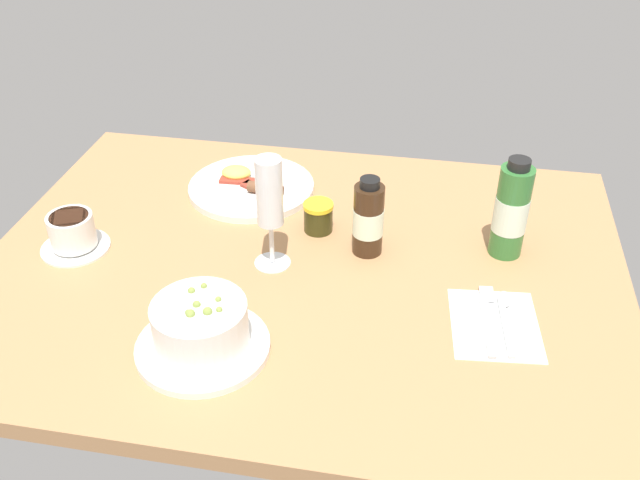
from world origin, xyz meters
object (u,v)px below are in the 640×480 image
cutlery_setting (495,322)px  sauce_bottle_green (511,211)px  porridge_bowl (201,329)px  breakfast_plate (251,186)px  coffee_cup (73,233)px  sauce_bottle_brown (368,219)px  wine_glass (270,198)px  jam_jar (318,217)px

cutlery_setting → sauce_bottle_green: (1.86, 19.62, 8.24)cm
porridge_bowl → breakfast_plate: bearing=96.3°
coffee_cup → sauce_bottle_green: (74.67, 12.51, 5.26)cm
sauce_bottle_brown → sauce_bottle_green: bearing=9.5°
wine_glass → sauce_bottle_green: 40.94cm
wine_glass → jam_jar: (5.85, 11.61, -10.13)cm
wine_glass → breakfast_plate: size_ratio=0.81×
coffee_cup → wine_glass: size_ratio=0.63×
porridge_bowl → cutlery_setting: 44.77cm
cutlery_setting → jam_jar: bearing=146.8°
wine_glass → sauce_bottle_brown: 18.01cm
wine_glass → jam_jar: bearing=63.3°
cutlery_setting → coffee_cup: (-72.81, 7.11, 2.98)cm
breakfast_plate → jam_jar: bearing=-36.2°
porridge_bowl → breakfast_plate: size_ratio=0.79×
sauce_bottle_green → jam_jar: bearing=178.3°
wine_glass → breakfast_plate: 28.08cm
breakfast_plate → wine_glass: bearing=-66.6°
sauce_bottle_brown → sauce_bottle_green: sauce_bottle_green is taller
cutlery_setting → sauce_bottle_green: size_ratio=0.96×
coffee_cup → breakfast_plate: (25.31, 25.18, -2.34)cm
jam_jar → cutlery_setting: bearing=-33.2°
coffee_cup → cutlery_setting: bearing=-5.6°
wine_glass → porridge_bowl: bearing=-102.2°
cutlery_setting → breakfast_plate: bearing=145.8°
cutlery_setting → wine_glass: size_ratio=0.88×
breakfast_plate → sauce_bottle_brown: bearing=-33.1°
cutlery_setting → coffee_cup: coffee_cup is taller
porridge_bowl → sauce_bottle_green: (44.24, 33.51, 4.35)cm
wine_glass → sauce_bottle_green: wine_glass is taller
cutlery_setting → sauce_bottle_brown: bearing=144.5°
sauce_bottle_brown → sauce_bottle_green: (23.79, 3.99, 1.85)cm
porridge_bowl → sauce_bottle_brown: size_ratio=1.36×
coffee_cup → sauce_bottle_brown: (50.88, 8.51, 3.41)cm
jam_jar → breakfast_plate: size_ratio=0.23×
wine_glass → sauce_bottle_brown: bearing=23.1°
wine_glass → breakfast_plate: bearing=113.4°
sauce_bottle_brown → wine_glass: bearing=-156.9°
porridge_bowl → sauce_bottle_brown: 36.00cm
jam_jar → sauce_bottle_brown: 11.53cm
jam_jar → wine_glass: bearing=-116.7°
sauce_bottle_brown → breakfast_plate: sauce_bottle_brown is taller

